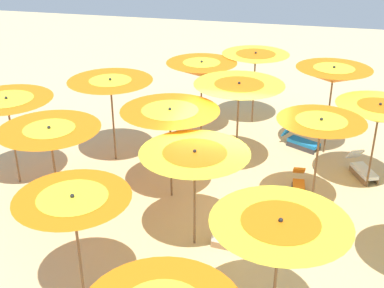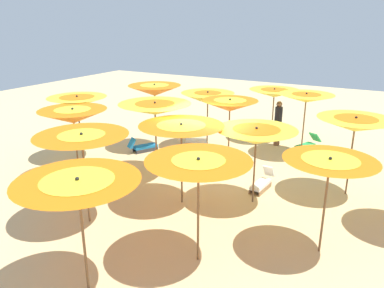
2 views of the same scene
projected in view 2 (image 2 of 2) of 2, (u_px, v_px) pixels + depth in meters
The scene contains 23 objects.
ground at pixel (208, 185), 11.72m from camera, with size 40.32×40.32×0.04m, color #D1B57F.
beach_umbrella_1 at pixel (355, 125), 10.42m from camera, with size 2.10×2.10×2.36m.
beach_umbrella_2 at pixel (306, 98), 13.67m from camera, with size 1.99×1.99×2.38m.
beach_umbrella_3 at pixel (274, 93), 15.59m from camera, with size 2.07×2.07×2.19m.
beach_umbrella_4 at pixel (329, 168), 7.73m from camera, with size 1.94×1.94×2.24m.
beach_umbrella_5 at pixel (256, 136), 10.01m from camera, with size 2.18×2.18×2.20m.
beach_umbrella_6 at pixel (230, 106), 12.73m from camera, with size 1.91×1.91×2.36m.
beach_umbrella_7 at pixel (208, 98), 14.59m from camera, with size 2.07×2.07×2.26m.
beach_umbrella_8 at pixel (198, 167), 7.41m from camera, with size 2.14×2.14×2.34m.
beach_umbrella_9 at pixel (181, 131), 9.95m from camera, with size 2.28×2.28×2.31m.
beach_umbrella_10 at pixel (155, 109), 11.78m from camera, with size 2.30×2.30×2.46m.
beach_umbrella_11 at pixel (155, 90), 14.41m from camera, with size 2.03×2.03×2.56m.
beach_umbrella_12 at pixel (78, 189), 6.51m from camera, with size 2.21×2.21×2.33m.
beach_umbrella_13 at pixel (82, 141), 8.93m from camera, with size 2.24×2.24×2.36m.
beach_umbrella_14 at pixel (73, 116), 11.62m from camera, with size 2.10×2.10×2.32m.
beach_umbrella_15 at pixel (77, 101), 13.36m from camera, with size 2.09×2.09×2.34m.
lounger_0 at pixel (194, 140), 15.33m from camera, with size 0.82×1.22×0.58m.
lounger_1 at pixel (307, 145), 14.74m from camera, with size 1.32×0.84×0.63m.
lounger_2 at pixel (143, 146), 14.60m from camera, with size 1.18×0.88×0.61m.
lounger_4 at pixel (206, 158), 13.40m from camera, with size 0.40×1.29×0.55m.
lounger_5 at pixel (262, 183), 11.34m from camera, with size 1.19×0.43×0.64m.
beachgoer_0 at pixel (278, 122), 15.09m from camera, with size 0.30×0.30×1.82m.
beach_ball at pixel (265, 130), 17.03m from camera, with size 0.25×0.25×0.25m, color white.
Camera 2 is at (9.62, 4.75, 4.90)m, focal length 35.20 mm.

